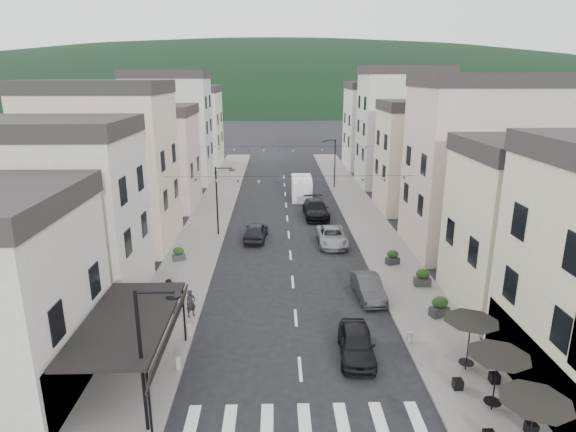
# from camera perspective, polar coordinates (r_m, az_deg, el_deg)

# --- Properties ---
(sidewalk_left) EXTENTS (4.00, 76.00, 0.12)m
(sidewalk_left) POSITION_cam_1_polar(r_m,az_deg,el_deg) (47.99, -9.11, 0.06)
(sidewalk_left) COLOR slate
(sidewalk_left) RESTS_ON ground
(sidewalk_right) EXTENTS (4.00, 76.00, 0.12)m
(sidewalk_right) POSITION_cam_1_polar(r_m,az_deg,el_deg) (48.32, 8.81, 0.19)
(sidewalk_right) COLOR slate
(sidewalk_right) RESTS_ON ground
(hill_backdrop) EXTENTS (640.00, 360.00, 70.00)m
(hill_backdrop) POSITION_cam_1_polar(r_m,az_deg,el_deg) (313.97, -1.31, 13.79)
(hill_backdrop) COLOR black
(hill_backdrop) RESTS_ON ground
(boutique_awning) EXTENTS (3.77, 7.50, 3.28)m
(boutique_awning) POSITION_cam_1_polar(r_m,az_deg,el_deg) (22.14, -17.87, -11.87)
(boutique_awning) COLOR black
(boutique_awning) RESTS_ON ground
(buildings_row_left) EXTENTS (10.20, 54.16, 14.00)m
(buildings_row_left) POSITION_cam_1_polar(r_m,az_deg,el_deg) (53.64, -16.11, 7.96)
(buildings_row_left) COLOR beige
(buildings_row_left) RESTS_ON ground
(buildings_row_right) EXTENTS (10.20, 54.16, 14.50)m
(buildings_row_right) POSITION_cam_1_polar(r_m,az_deg,el_deg) (53.10, 15.76, 8.12)
(buildings_row_right) COLOR beige
(buildings_row_right) RESTS_ON ground
(cafe_terrace) EXTENTS (2.50, 8.10, 2.53)m
(cafe_terrace) POSITION_cam_1_polar(r_m,az_deg,el_deg) (21.62, 23.63, -15.53)
(cafe_terrace) COLOR black
(cafe_terrace) RESTS_ON ground
(streetlamp_left_near) EXTENTS (1.70, 0.56, 6.00)m
(streetlamp_left_near) POSITION_cam_1_polar(r_m,az_deg,el_deg) (18.97, -16.29, -14.72)
(streetlamp_left_near) COLOR black
(streetlamp_left_near) RESTS_ON ground
(streetlamp_left_far) EXTENTS (1.70, 0.56, 6.00)m
(streetlamp_left_far) POSITION_cam_1_polar(r_m,az_deg,el_deg) (41.10, -8.07, 2.62)
(streetlamp_left_far) COLOR black
(streetlamp_left_far) RESTS_ON ground
(streetlamp_right_far) EXTENTS (1.70, 0.56, 6.00)m
(streetlamp_right_far) POSITION_cam_1_polar(r_m,az_deg,el_deg) (58.88, 5.31, 6.82)
(streetlamp_right_far) COLOR black
(streetlamp_right_far) RESTS_ON ground
(bollards) EXTENTS (11.66, 10.26, 0.60)m
(bollards) POSITION_cam_1_polar(r_m,az_deg,el_deg) (23.11, 1.52, -17.50)
(bollards) COLOR gray
(bollards) RESTS_ON ground
(bunting_near) EXTENTS (19.00, 0.28, 0.62)m
(bunting_near) POSITION_cam_1_polar(r_m,az_deg,el_deg) (36.51, 0.25, 4.21)
(bunting_near) COLOR black
(bunting_near) RESTS_ON ground
(bunting_far) EXTENTS (19.00, 0.28, 0.62)m
(bunting_far) POSITION_cam_1_polar(r_m,az_deg,el_deg) (52.26, -0.28, 7.86)
(bunting_far) COLOR black
(bunting_far) RESTS_ON ground
(parked_car_a) EXTENTS (1.94, 4.26, 1.42)m
(parked_car_a) POSITION_cam_1_polar(r_m,az_deg,el_deg) (24.52, 8.11, -14.71)
(parked_car_a) COLOR black
(parked_car_a) RESTS_ON ground
(parked_car_b) EXTENTS (1.71, 4.23, 1.37)m
(parked_car_b) POSITION_cam_1_polar(r_m,az_deg,el_deg) (30.49, 9.50, -8.35)
(parked_car_b) COLOR #2D2D2F
(parked_car_b) RESTS_ON ground
(parked_car_c) EXTENTS (2.33, 5.00, 1.39)m
(parked_car_c) POSITION_cam_1_polar(r_m,az_deg,el_deg) (39.45, 5.22, -2.41)
(parked_car_c) COLOR gray
(parked_car_c) RESTS_ON ground
(parked_car_d) EXTENTS (2.47, 5.69, 1.63)m
(parked_car_d) POSITION_cam_1_polar(r_m,az_deg,el_deg) (46.99, 3.31, 0.85)
(parked_car_d) COLOR black
(parked_car_d) RESTS_ON ground
(parked_car_e) EXTENTS (2.16, 4.55, 1.50)m
(parked_car_e) POSITION_cam_1_polar(r_m,az_deg,el_deg) (40.49, -3.84, -1.80)
(parked_car_e) COLOR black
(parked_car_e) RESTS_ON ground
(delivery_van) EXTENTS (2.23, 5.49, 2.62)m
(delivery_van) POSITION_cam_1_polar(r_m,az_deg,el_deg) (54.18, 1.61, 3.45)
(delivery_van) COLOR white
(delivery_van) RESTS_ON ground
(pedestrian_a) EXTENTS (0.70, 0.65, 1.60)m
(pedestrian_a) POSITION_cam_1_polar(r_m,az_deg,el_deg) (28.13, -11.43, -10.12)
(pedestrian_a) COLOR black
(pedestrian_a) RESTS_ON sidewalk_left
(pedestrian_b) EXTENTS (1.08, 1.00, 1.78)m
(pedestrian_b) POSITION_cam_1_polar(r_m,az_deg,el_deg) (29.36, -13.83, -8.92)
(pedestrian_b) COLOR #231F2A
(pedestrian_b) RESTS_ON sidewalk_left
(planter_la) EXTENTS (1.08, 0.83, 1.07)m
(planter_la) POSITION_cam_1_polar(r_m,az_deg,el_deg) (29.00, -13.70, -10.04)
(planter_la) COLOR #303033
(planter_la) RESTS_ON sidewalk_left
(planter_lb) EXTENTS (1.02, 0.78, 1.01)m
(planter_lb) POSITION_cam_1_polar(r_m,az_deg,el_deg) (36.62, -12.83, -4.39)
(planter_lb) COLOR #313033
(planter_lb) RESTS_ON sidewalk_left
(planter_ra) EXTENTS (1.21, 0.94, 1.19)m
(planter_ra) POSITION_cam_1_polar(r_m,az_deg,el_deg) (29.04, 17.52, -10.19)
(planter_ra) COLOR #2A2A2C
(planter_ra) RESTS_ON sidewalk_right
(planter_rb) EXTENTS (1.06, 0.60, 1.16)m
(planter_rb) POSITION_cam_1_polar(r_m,az_deg,el_deg) (32.67, 15.66, -7.03)
(planter_rb) COLOR #2E2F31
(planter_rb) RESTS_ON sidewalk_right
(planter_rc) EXTENTS (1.07, 0.80, 1.06)m
(planter_rc) POSITION_cam_1_polar(r_m,az_deg,el_deg) (35.81, 12.29, -4.79)
(planter_rc) COLOR #292A2B
(planter_rc) RESTS_ON sidewalk_right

